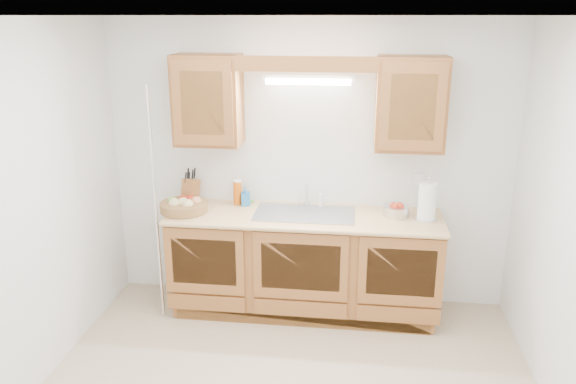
# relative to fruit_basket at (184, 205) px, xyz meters

# --- Properties ---
(room) EXTENTS (3.52, 3.50, 2.50)m
(room) POSITION_rel_fruit_basket_xyz_m (1.03, -1.14, 0.29)
(room) COLOR #C7AD90
(room) RESTS_ON ground
(base_cabinets) EXTENTS (2.20, 0.60, 0.86)m
(base_cabinets) POSITION_rel_fruit_basket_xyz_m (1.03, 0.06, -0.52)
(base_cabinets) COLOR brown
(base_cabinets) RESTS_ON ground
(countertop) EXTENTS (2.30, 0.63, 0.04)m
(countertop) POSITION_rel_fruit_basket_xyz_m (1.03, 0.04, -0.08)
(countertop) COLOR tan
(countertop) RESTS_ON base_cabinets
(upper_cabinet_left) EXTENTS (0.55, 0.33, 0.75)m
(upper_cabinet_left) POSITION_rel_fruit_basket_xyz_m (0.20, 0.19, 0.87)
(upper_cabinet_left) COLOR brown
(upper_cabinet_left) RESTS_ON room
(upper_cabinet_right) EXTENTS (0.55, 0.33, 0.75)m
(upper_cabinet_right) POSITION_rel_fruit_basket_xyz_m (1.86, 0.19, 0.87)
(upper_cabinet_right) COLOR brown
(upper_cabinet_right) RESTS_ON room
(valance) EXTENTS (2.20, 0.05, 0.12)m
(valance) POSITION_rel_fruit_basket_xyz_m (1.03, 0.05, 1.18)
(valance) COLOR brown
(valance) RESTS_ON room
(fluorescent_fixture) EXTENTS (0.76, 0.08, 0.08)m
(fluorescent_fixture) POSITION_rel_fruit_basket_xyz_m (1.03, 0.27, 1.04)
(fluorescent_fixture) COLOR white
(fluorescent_fixture) RESTS_ON room
(sink) EXTENTS (0.84, 0.46, 0.36)m
(sink) POSITION_rel_fruit_basket_xyz_m (1.03, 0.06, -0.13)
(sink) COLOR #9E9EA3
(sink) RESTS_ON countertop
(wire_shelf_pole) EXTENTS (0.03, 0.03, 2.00)m
(wire_shelf_pole) POSITION_rel_fruit_basket_xyz_m (-0.17, -0.21, 0.04)
(wire_shelf_pole) COLOR silver
(wire_shelf_pole) RESTS_ON ground
(outlet_plate) EXTENTS (0.08, 0.01, 0.12)m
(outlet_plate) POSITION_rel_fruit_basket_xyz_m (1.98, 0.35, 0.19)
(outlet_plate) COLOR white
(outlet_plate) RESTS_ON room
(fruit_basket) EXTENTS (0.51, 0.51, 0.12)m
(fruit_basket) POSITION_rel_fruit_basket_xyz_m (0.00, 0.00, 0.00)
(fruit_basket) COLOR olive
(fruit_basket) RESTS_ON countertop
(knife_block) EXTENTS (0.16, 0.21, 0.33)m
(knife_block) POSITION_rel_fruit_basket_xyz_m (0.00, 0.21, 0.06)
(knife_block) COLOR brown
(knife_block) RESTS_ON countertop
(orange_canister) EXTENTS (0.08, 0.08, 0.22)m
(orange_canister) POSITION_rel_fruit_basket_xyz_m (0.42, 0.25, 0.06)
(orange_canister) COLOR #D1590B
(orange_canister) RESTS_ON countertop
(soap_bottle) EXTENTS (0.10, 0.10, 0.17)m
(soap_bottle) POSITION_rel_fruit_basket_xyz_m (0.49, 0.23, 0.03)
(soap_bottle) COLOR #236BB1
(soap_bottle) RESTS_ON countertop
(sponge) EXTENTS (0.11, 0.09, 0.02)m
(sponge) POSITION_rel_fruit_basket_xyz_m (0.49, 0.30, -0.05)
(sponge) COLOR #CC333F
(sponge) RESTS_ON countertop
(paper_towel) EXTENTS (0.18, 0.18, 0.37)m
(paper_towel) POSITION_rel_fruit_basket_xyz_m (2.03, 0.05, 0.10)
(paper_towel) COLOR silver
(paper_towel) RESTS_ON countertop
(apple_bowl) EXTENTS (0.27, 0.27, 0.12)m
(apple_bowl) POSITION_rel_fruit_basket_xyz_m (1.79, 0.11, -0.00)
(apple_bowl) COLOR silver
(apple_bowl) RESTS_ON countertop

